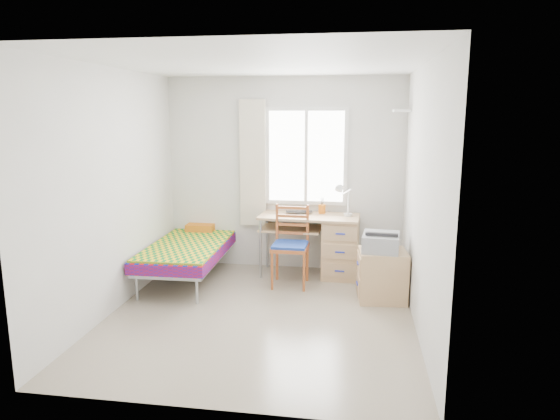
% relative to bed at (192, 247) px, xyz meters
% --- Properties ---
extents(floor, '(3.50, 3.50, 0.00)m').
position_rel_bed_xyz_m(floor, '(1.13, -1.14, -0.40)').
color(floor, '#BCAD93').
rests_on(floor, ground).
extents(ceiling, '(3.50, 3.50, 0.00)m').
position_rel_bed_xyz_m(ceiling, '(1.13, -1.14, 2.20)').
color(ceiling, white).
rests_on(ceiling, wall_back).
extents(wall_back, '(3.20, 0.00, 3.20)m').
position_rel_bed_xyz_m(wall_back, '(1.13, 0.61, 0.90)').
color(wall_back, silver).
rests_on(wall_back, ground).
extents(wall_left, '(0.00, 3.50, 3.50)m').
position_rel_bed_xyz_m(wall_left, '(-0.47, -1.14, 0.90)').
color(wall_left, silver).
rests_on(wall_left, ground).
extents(wall_right, '(0.00, 3.50, 3.50)m').
position_rel_bed_xyz_m(wall_right, '(2.73, -1.14, 0.90)').
color(wall_right, silver).
rests_on(wall_right, ground).
extents(window, '(1.10, 0.04, 1.30)m').
position_rel_bed_xyz_m(window, '(1.43, 0.59, 1.15)').
color(window, white).
rests_on(window, wall_back).
extents(curtain, '(0.35, 0.05, 1.70)m').
position_rel_bed_xyz_m(curtain, '(0.71, 0.54, 1.05)').
color(curtain, beige).
rests_on(curtain, wall_back).
extents(floating_shelf, '(0.20, 0.32, 0.03)m').
position_rel_bed_xyz_m(floating_shelf, '(2.62, 0.26, 1.75)').
color(floating_shelf, white).
rests_on(floating_shelf, wall_right).
extents(bed, '(0.92, 1.94, 0.83)m').
position_rel_bed_xyz_m(bed, '(0.00, 0.00, 0.00)').
color(bed, '#95989D').
rests_on(bed, floor).
extents(desk, '(1.32, 0.65, 0.81)m').
position_rel_bed_xyz_m(desk, '(1.86, 0.31, 0.03)').
color(desk, tan).
rests_on(desk, floor).
extents(chair, '(0.44, 0.44, 1.01)m').
position_rel_bed_xyz_m(chair, '(1.33, -0.10, 0.16)').
color(chair, '#A53D20').
rests_on(chair, floor).
extents(cabinet, '(0.58, 0.52, 0.58)m').
position_rel_bed_xyz_m(cabinet, '(2.42, -0.47, -0.11)').
color(cabinet, tan).
rests_on(cabinet, floor).
extents(printer, '(0.44, 0.50, 0.20)m').
position_rel_bed_xyz_m(printer, '(2.40, -0.45, 0.28)').
color(printer, '#929499').
rests_on(printer, cabinet).
extents(laptop, '(0.38, 0.28, 0.03)m').
position_rel_bed_xyz_m(laptop, '(1.37, 0.37, 0.42)').
color(laptop, black).
rests_on(laptop, desk).
extents(pen_cup, '(0.10, 0.10, 0.12)m').
position_rel_bed_xyz_m(pen_cup, '(1.66, 0.46, 0.46)').
color(pen_cup, orange).
rests_on(pen_cup, desk).
extents(task_lamp, '(0.23, 0.33, 0.43)m').
position_rel_bed_xyz_m(task_lamp, '(1.95, 0.23, 0.67)').
color(task_lamp, white).
rests_on(task_lamp, desk).
extents(book, '(0.20, 0.26, 0.02)m').
position_rel_bed_xyz_m(book, '(1.28, 0.33, 0.19)').
color(book, gray).
rests_on(book, desk).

